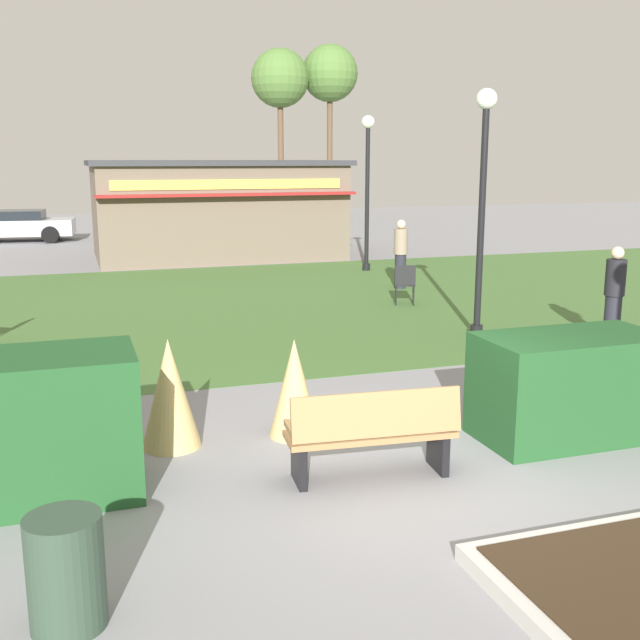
# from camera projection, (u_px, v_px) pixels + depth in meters

# --- Properties ---
(ground_plane) EXTENTS (80.00, 80.00, 0.00)m
(ground_plane) POSITION_uv_depth(u_px,v_px,m) (416.00, 478.00, 7.60)
(ground_plane) COLOR gray
(lawn_patch) EXTENTS (36.00, 12.00, 0.01)m
(lawn_patch) POSITION_uv_depth(u_px,v_px,m) (226.00, 305.00, 16.55)
(lawn_patch) COLOR #446B33
(lawn_patch) RESTS_ON ground_plane
(park_bench) EXTENTS (1.74, 0.67, 0.95)m
(park_bench) POSITION_uv_depth(u_px,v_px,m) (372.00, 433.00, 7.48)
(park_bench) COLOR #9E7547
(park_bench) RESTS_ON ground_plane
(hedge_left) EXTENTS (1.95, 1.10, 1.38)m
(hedge_left) POSITION_uv_depth(u_px,v_px,m) (31.00, 428.00, 7.04)
(hedge_left) COLOR #1E4C23
(hedge_left) RESTS_ON ground_plane
(hedge_right) EXTENTS (2.10, 1.10, 1.20)m
(hedge_right) POSITION_uv_depth(u_px,v_px,m) (570.00, 386.00, 8.63)
(hedge_right) COLOR #1E4C23
(hedge_right) RESTS_ON ground_plane
(ornamental_grass_behind_left) EXTENTS (0.60, 0.60, 1.15)m
(ornamental_grass_behind_left) POSITION_uv_depth(u_px,v_px,m) (294.00, 388.00, 8.66)
(ornamental_grass_behind_left) COLOR tan
(ornamental_grass_behind_left) RESTS_ON ground_plane
(ornamental_grass_behind_right) EXTENTS (0.66, 0.66, 1.23)m
(ornamental_grass_behind_right) POSITION_uv_depth(u_px,v_px,m) (170.00, 393.00, 8.32)
(ornamental_grass_behind_right) COLOR tan
(ornamental_grass_behind_right) RESTS_ON ground_plane
(lamppost_mid) EXTENTS (0.36, 0.36, 4.32)m
(lamppost_mid) POSITION_uv_depth(u_px,v_px,m) (483.00, 184.00, 13.16)
(lamppost_mid) COLOR black
(lamppost_mid) RESTS_ON ground_plane
(lamppost_far) EXTENTS (0.36, 0.36, 4.32)m
(lamppost_far) POSITION_uv_depth(u_px,v_px,m) (367.00, 174.00, 21.18)
(lamppost_far) COLOR black
(lamppost_far) RESTS_ON ground_plane
(trash_bin) EXTENTS (0.52, 0.52, 0.81)m
(trash_bin) POSITION_uv_depth(u_px,v_px,m) (66.00, 572.00, 5.12)
(trash_bin) COLOR #2D4233
(trash_bin) RESTS_ON ground_plane
(food_kiosk) EXTENTS (7.88, 5.44, 3.10)m
(food_kiosk) POSITION_uv_depth(u_px,v_px,m) (215.00, 208.00, 24.62)
(food_kiosk) COLOR #6B5B4C
(food_kiosk) RESTS_ON ground_plane
(cafe_chair_west) EXTENTS (0.58, 0.58, 0.89)m
(cafe_chair_west) POSITION_uv_depth(u_px,v_px,m) (405.00, 281.00, 16.48)
(cafe_chair_west) COLOR black
(cafe_chair_west) RESTS_ON ground_plane
(person_strolling) EXTENTS (0.34, 0.34, 1.69)m
(person_strolling) POSITION_uv_depth(u_px,v_px,m) (401.00, 254.00, 18.56)
(person_strolling) COLOR #23232D
(person_strolling) RESTS_ON ground_plane
(person_standing) EXTENTS (0.34, 0.34, 1.69)m
(person_standing) POSITION_uv_depth(u_px,v_px,m) (614.00, 295.00, 12.96)
(person_standing) COLOR #23232D
(person_standing) RESTS_ON ground_plane
(parked_car_west_slot) EXTENTS (4.36, 2.38, 1.20)m
(parked_car_west_slot) POSITION_uv_depth(u_px,v_px,m) (16.00, 225.00, 29.20)
(parked_car_west_slot) COLOR #B7BABF
(parked_car_west_slot) RESTS_ON ground_plane
(tree_left_bg) EXTENTS (2.80, 2.80, 8.35)m
(tree_left_bg) POSITION_uv_depth(u_px,v_px,m) (280.00, 80.00, 36.51)
(tree_left_bg) COLOR brown
(tree_left_bg) RESTS_ON ground_plane
(tree_right_bg) EXTENTS (2.80, 2.80, 8.72)m
(tree_right_bg) POSITION_uv_depth(u_px,v_px,m) (330.00, 75.00, 37.73)
(tree_right_bg) COLOR brown
(tree_right_bg) RESTS_ON ground_plane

